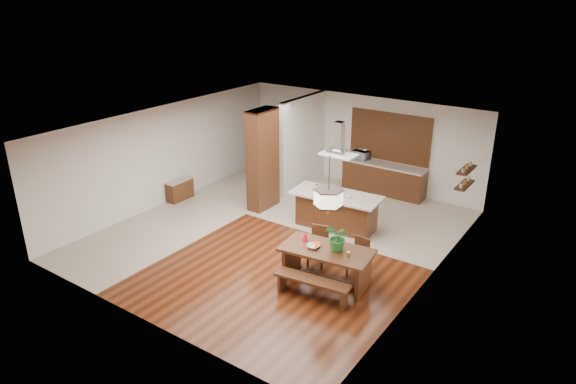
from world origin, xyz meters
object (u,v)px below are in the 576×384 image
Objects in this scene: dining_chair_right at (357,258)px; microwave at (361,155)px; pendant_lantern at (329,186)px; foliage_plant at (338,238)px; fruit_bowl at (313,246)px; island_cup at (349,196)px; range_hood at (339,139)px; dining_chair_left at (317,247)px; dining_table at (327,258)px; kitchen_island at (336,210)px; hallway_console at (180,190)px; dining_bench at (312,288)px.

dining_chair_right is 5.51m from microwave.
foliage_plant is at bearing 20.23° from pendant_lantern.
fruit_bowl is 2.61m from island_cup.
range_hood is 1.50m from island_cup.
microwave is (-0.86, 3.03, -1.38)m from range_hood.
dining_chair_right is 1.11m from fruit_bowl.
dining_chair_left is 1.99m from island_cup.
dining_table is 0.84× the size of kitchen_island.
dining_chair_right is 2.45m from kitchen_island.
kitchen_island is 19.54× the size of island_cup.
hallway_console is 0.54× the size of dining_bench.
island_cup is at bearing 105.55° from dining_bench.
hallway_console is 5.56m from dining_chair_left.
dining_chair_left reaches higher than dining_chair_right.
dining_table is at bearing 24.12° from fruit_bowl.
dining_bench is 1.18m from foliage_plant.
pendant_lantern is 2.64× the size of microwave.
dining_chair_left is 1.04× the size of range_hood.
kitchen_island is (-1.19, 2.50, -1.75)m from pendant_lantern.
pendant_lantern is 1.16m from foliage_plant.
foliage_plant is at bearing -43.21° from dining_chair_left.
dining_chair_right is 0.36× the size of kitchen_island.
kitchen_island is at bearing 115.40° from dining_table.
kitchen_island is at bearing 11.52° from hallway_console.
pendant_lantern reaches higher than dining_chair_left.
dining_chair_right is at bearing 76.30° from dining_bench.
range_hood is (-1.27, 3.20, 2.24)m from dining_bench.
dining_bench is 3.26× the size of microwave.
dining_table is 5.92m from microwave.
range_hood reaches higher than dining_table.
fruit_bowl is (-0.27, -0.12, 0.25)m from dining_table.
foliage_plant is at bearing 22.39° from fruit_bowl.
kitchen_island is at bearing 111.67° from dining_bench.
dining_table is 1.65m from pendant_lantern.
fruit_bowl is (-0.49, -0.20, -0.26)m from foliage_plant.
dining_bench is (6.11, -2.21, -0.09)m from hallway_console.
island_cup reaches higher than hallway_console.
island_cup is at bearing 107.94° from dining_table.
range_hood reaches higher than island_cup.
island_cup is at bearing -14.63° from kitchen_island.
dining_table is 2.59m from island_cup.
island_cup is at bearing 113.23° from foliage_plant.
dining_table is at bearing -69.23° from kitchen_island.
pendant_lantern and range_hood have the same top height.
hallway_console is 6.22m from dining_table.
kitchen_island is 4.90× the size of microwave.
dining_table is at bearing 96.86° from dining_bench.
fruit_bowl is (-0.27, -0.12, -1.40)m from pendant_lantern.
microwave is at bearing 101.15° from kitchen_island.
foliage_plant is at bearing -58.65° from microwave.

